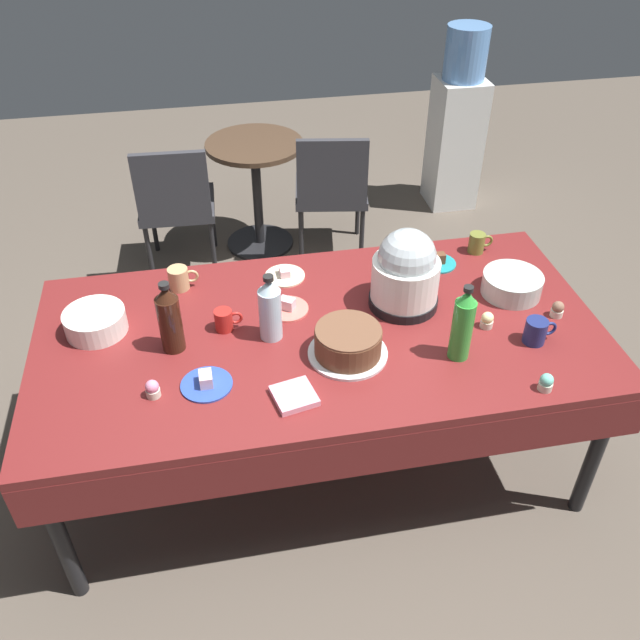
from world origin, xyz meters
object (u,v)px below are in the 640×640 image
object	(u,v)px
frosted_layer_cake	(348,343)
dessert_plate_teal	(438,262)
maroon_chair_right	(331,187)
ceramic_snack_bowl	(95,322)
cupcake_rose	(487,320)
cupcake_lemon	(557,309)
coffee_mug_tan	(179,278)
soda_bottle_lime_soda	(463,325)
coffee_mug_navy	(536,331)
coffee_mug_red	(225,320)
dessert_plate_cream	(285,275)
coffee_mug_olive	(477,243)
soda_bottle_water	(270,309)
potluck_table	(320,342)
slow_cooker	(406,272)
soda_bottle_cola	(170,319)
dessert_plate_cobalt	(206,383)
glass_salad_bowl	(512,284)
cupcake_cocoa	(546,382)
round_cafe_table	(256,176)
water_cooler	(457,124)
dessert_plate_coral	(287,307)
cupcake_vanilla	(153,389)

from	to	relation	value
frosted_layer_cake	dessert_plate_teal	size ratio (longest dim) A/B	1.86
dessert_plate_teal	maroon_chair_right	bearing A→B (deg)	99.28
ceramic_snack_bowl	cupcake_rose	bearing A→B (deg)	-9.79
cupcake_lemon	coffee_mug_tan	bearing A→B (deg)	162.08
soda_bottle_lime_soda	coffee_mug_navy	xyz separation A→B (m)	(0.31, 0.02, -0.10)
coffee_mug_red	dessert_plate_cream	bearing A→B (deg)	48.05
soda_bottle_lime_soda	coffee_mug_red	world-z (taller)	soda_bottle_lime_soda
cupcake_lemon	coffee_mug_olive	distance (m)	0.53
soda_bottle_water	coffee_mug_red	size ratio (longest dim) A/B	2.54
potluck_table	slow_cooker	size ratio (longest dim) A/B	6.43
potluck_table	cupcake_rose	distance (m)	0.66
slow_cooker	soda_bottle_water	xyz separation A→B (m)	(-0.55, -0.10, -0.03)
potluck_table	soda_bottle_cola	xyz separation A→B (m)	(-0.56, -0.00, 0.20)
frosted_layer_cake	coffee_mug_navy	xyz separation A→B (m)	(0.72, -0.06, -0.01)
soda_bottle_lime_soda	coffee_mug_olive	bearing A→B (deg)	63.70
coffee_mug_navy	potluck_table	bearing A→B (deg)	164.50
dessert_plate_cobalt	coffee_mug_tan	size ratio (longest dim) A/B	1.46
coffee_mug_olive	ceramic_snack_bowl	bearing A→B (deg)	-170.83
glass_salad_bowl	soda_bottle_lime_soda	bearing A→B (deg)	-136.39
coffee_mug_olive	soda_bottle_lime_soda	bearing A→B (deg)	-116.30
glass_salad_bowl	cupcake_cocoa	world-z (taller)	glass_salad_bowl
cupcake_rose	cupcake_cocoa	distance (m)	0.38
cupcake_lemon	soda_bottle_cola	distance (m)	1.51
maroon_chair_right	round_cafe_table	xyz separation A→B (m)	(-0.44, 0.22, 0.01)
cupcake_lemon	dessert_plate_teal	bearing A→B (deg)	127.65
potluck_table	round_cafe_table	size ratio (longest dim) A/B	3.06
dessert_plate_cobalt	water_cooler	world-z (taller)	water_cooler
dessert_plate_cream	round_cafe_table	bearing A→B (deg)	88.81
slow_cooker	dessert_plate_coral	size ratio (longest dim) A/B	1.98
slow_cooker	cupcake_vanilla	bearing A→B (deg)	-160.74
ceramic_snack_bowl	cupcake_vanilla	xyz separation A→B (m)	(0.22, -0.40, -0.01)
cupcake_cocoa	coffee_mug_navy	distance (m)	0.26
glass_salad_bowl	cupcake_rose	size ratio (longest dim) A/B	3.66
slow_cooker	cupcake_lemon	distance (m)	0.62
dessert_plate_cobalt	cupcake_lemon	distance (m)	1.40
ceramic_snack_bowl	round_cafe_table	bearing A→B (deg)	65.17
cupcake_vanilla	coffee_mug_tan	world-z (taller)	coffee_mug_tan
soda_bottle_cola	dessert_plate_cobalt	bearing A→B (deg)	-64.67
ceramic_snack_bowl	coffee_mug_tan	world-z (taller)	coffee_mug_tan
dessert_plate_cream	soda_bottle_water	size ratio (longest dim) A/B	0.62
ceramic_snack_bowl	dessert_plate_cream	bearing A→B (deg)	16.69
slow_cooker	round_cafe_table	bearing A→B (deg)	103.04
cupcake_rose	cupcake_cocoa	world-z (taller)	same
cupcake_rose	cupcake_lemon	bearing A→B (deg)	2.60
soda_bottle_lime_soda	cupcake_lemon	bearing A→B (deg)	18.32
cupcake_lemon	cupcake_vanilla	distance (m)	1.59
dessert_plate_cream	dessert_plate_cobalt	distance (m)	0.72
frosted_layer_cake	dessert_plate_coral	size ratio (longest dim) A/B	1.73
coffee_mug_red	potluck_table	bearing A→B (deg)	-12.00
ceramic_snack_bowl	dessert_plate_cream	world-z (taller)	ceramic_snack_bowl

